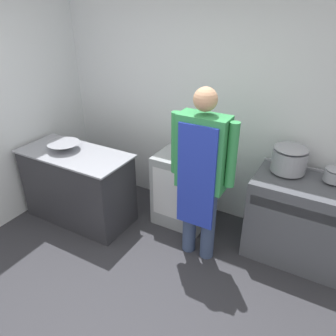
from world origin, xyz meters
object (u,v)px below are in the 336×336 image
(fridge_unit, at_px, (185,187))
(person_cook, at_px, (201,169))
(stove, at_px, (300,220))
(stock_pot, at_px, (290,158))
(mixing_bowl, at_px, (64,146))
(sauce_pot, at_px, (335,174))

(fridge_unit, relative_size, person_cook, 0.49)
(stove, bearing_deg, stock_pot, 154.03)
(stove, distance_m, fridge_unit, 1.30)
(fridge_unit, distance_m, mixing_bowl, 1.47)
(mixing_bowl, distance_m, sauce_pot, 2.83)
(person_cook, relative_size, mixing_bowl, 4.83)
(stove, height_order, fridge_unit, stove)
(stove, xyz_separation_m, person_cook, (-0.89, -0.48, 0.57))
(stove, height_order, person_cook, person_cook)
(stock_pot, bearing_deg, stove, -25.97)
(stove, relative_size, stock_pot, 2.93)
(person_cook, xyz_separation_m, stock_pot, (0.67, 0.58, 0.02))
(fridge_unit, distance_m, stock_pot, 1.23)
(stove, xyz_separation_m, mixing_bowl, (-2.55, -0.58, 0.47))
(mixing_bowl, relative_size, stock_pot, 1.10)
(stove, bearing_deg, sauce_pot, 28.73)
(person_cook, relative_size, stock_pot, 5.29)
(stove, relative_size, mixing_bowl, 2.67)
(fridge_unit, bearing_deg, person_cook, -50.94)
(stove, distance_m, stock_pot, 0.64)
(mixing_bowl, bearing_deg, stock_pot, 16.37)
(fridge_unit, bearing_deg, stock_pot, 4.54)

